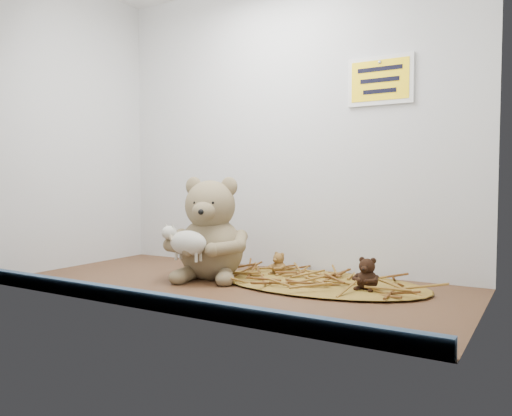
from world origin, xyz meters
The scene contains 8 objects.
alcove_shell centered at (0.00, 9.00, 45.00)cm, with size 120.40×60.20×90.40cm.
front_rail centered at (0.00, -28.80, 1.80)cm, with size 119.28×2.20×3.60cm, color #354B66.
straw_bed centered at (19.60, 12.58, 0.56)cm, with size 57.84×33.58×1.12cm, color brown.
main_teddy centered at (-10.47, 5.63, 14.23)cm, with size 22.95×24.23×28.47cm, color olive, non-canonical shape.
toy_lamb centered at (-10.47, -4.57, 10.95)cm, with size 14.36×8.76×9.28cm, color beige, non-canonical shape.
mini_teddy_tan centered at (5.81, 15.72, 4.32)cm, with size 5.16×5.45×6.40cm, color brown, non-canonical shape.
mini_teddy_brown centered at (33.40, 9.44, 5.08)cm, with size 6.38×6.74×7.91cm, color black, non-canonical shape.
wall_sign centered at (30.00, 29.40, 55.00)cm, with size 16.00×1.20×11.00cm, color yellow.
Camera 1 is at (71.21, -107.71, 27.04)cm, focal length 35.00 mm.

